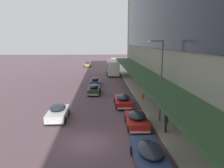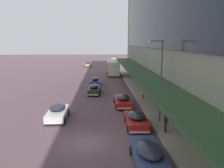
% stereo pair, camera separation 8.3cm
% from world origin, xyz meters
% --- Properties ---
extents(ground, '(240.00, 240.00, 0.00)m').
position_xyz_m(ground, '(0.00, 0.00, 0.00)').
color(ground, '#554147').
extents(sidewalk_kerb, '(10.00, 180.00, 0.15)m').
position_xyz_m(sidewalk_kerb, '(11.00, 0.00, 0.07)').
color(sidewalk_kerb, '#AFA897').
rests_on(sidewalk_kerb, ground).
extents(transit_bus_kerbside_front, '(2.86, 10.23, 3.40)m').
position_xyz_m(transit_bus_kerbside_front, '(4.03, 36.52, 1.95)').
color(transit_bus_kerbside_front, silver).
rests_on(transit_bus_kerbside_front, ground).
extents(sedan_second_mid, '(2.01, 4.62, 1.55)m').
position_xyz_m(sedan_second_mid, '(0.09, 16.59, 0.77)').
color(sedan_second_mid, '#25321E').
rests_on(sedan_second_mid, ground).
extents(sedan_oncoming_front, '(2.13, 5.04, 1.53)m').
position_xyz_m(sedan_oncoming_front, '(-3.10, 54.37, 0.77)').
color(sedan_oncoming_front, olive).
rests_on(sedan_oncoming_front, ground).
extents(sedan_oncoming_rear, '(1.96, 5.02, 1.60)m').
position_xyz_m(sedan_oncoming_rear, '(4.15, -3.56, 0.79)').
color(sedan_oncoming_rear, navy).
rests_on(sedan_oncoming_rear, ground).
extents(sedan_trailing_mid, '(1.99, 4.41, 1.56)m').
position_xyz_m(sedan_trailing_mid, '(4.44, 3.10, 0.76)').
color(sedan_trailing_mid, '#B1231C').
rests_on(sedan_trailing_mid, ground).
extents(sedan_lead_mid, '(2.00, 4.40, 1.55)m').
position_xyz_m(sedan_lead_mid, '(-3.34, 5.66, 0.76)').
color(sedan_lead_mid, beige).
rests_on(sedan_lead_mid, ground).
extents(sedan_trailing_near, '(1.92, 4.35, 1.51)m').
position_xyz_m(sedan_trailing_near, '(0.09, 23.47, 0.74)').
color(sedan_trailing_near, navy).
rests_on(sedan_trailing_near, ground).
extents(sedan_second_near, '(2.02, 4.75, 1.50)m').
position_xyz_m(sedan_second_near, '(3.83, 10.00, 0.74)').
color(sedan_second_near, '#B21919').
rests_on(sedan_second_near, ground).
extents(pedestrian_at_kerb, '(0.33, 0.62, 1.86)m').
position_xyz_m(pedestrian_at_kerb, '(6.73, 1.49, 1.18)').
color(pedestrian_at_kerb, black).
rests_on(pedestrian_at_kerb, sidewalk_kerb).
extents(street_lamp, '(1.50, 0.28, 7.91)m').
position_xyz_m(street_lamp, '(6.77, 4.17, 4.69)').
color(street_lamp, '#4C4C51').
rests_on(street_lamp, sidewalk_kerb).
extents(fire_hydrant, '(0.20, 0.40, 0.70)m').
position_xyz_m(fire_hydrant, '(6.89, 12.60, 0.49)').
color(fire_hydrant, red).
rests_on(fire_hydrant, sidewalk_kerb).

